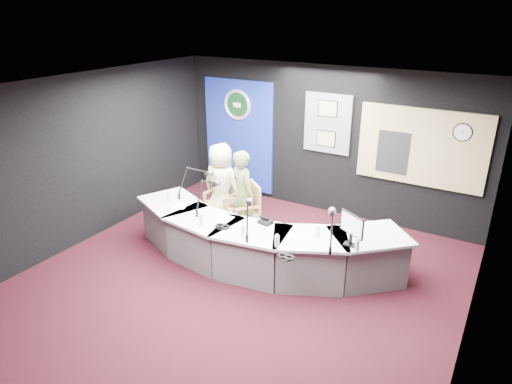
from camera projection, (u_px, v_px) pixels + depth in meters
The scene contains 33 objects.
ground at pixel (240, 281), 6.72m from camera, with size 6.00×6.00×0.00m, color black.
ceiling at pixel (237, 90), 5.65m from camera, with size 6.00×6.00×0.02m, color silver.
wall_back at pixel (324, 141), 8.57m from camera, with size 6.00×0.02×2.80m, color black.
wall_front at pixel (45, 312), 3.79m from camera, with size 6.00×0.02×2.80m, color black.
wall_left at pixel (87, 159), 7.60m from camera, with size 0.02×6.00×2.80m, color black.
wall_right at pixel (480, 249), 4.77m from camera, with size 0.02×6.00×2.80m, color black.
broadcast_desk at pixel (256, 243), 7.04m from camera, with size 4.50×1.90×0.75m, color silver, non-canonical shape.
backdrop_panel at pixel (239, 136), 9.50m from camera, with size 1.60×0.05×2.30m, color navy.
agency_seal at pixel (237, 105), 9.22m from camera, with size 0.63×0.63×0.07m, color silver.
seal_center at pixel (237, 105), 9.23m from camera, with size 0.48×0.48×0.01m, color #0E3316.
pinboard at pixel (327, 124), 8.39m from camera, with size 0.90×0.04×1.10m, color slate.
framed_photo_upper at pixel (328, 109), 8.26m from camera, with size 0.34×0.02×0.27m, color gray.
framed_photo_lower at pixel (326, 139), 8.48m from camera, with size 0.34×0.02×0.27m, color gray.
booth_window_frame at pixel (421, 148), 7.67m from camera, with size 2.12×0.06×1.32m, color tan.
booth_glow at pixel (421, 148), 7.66m from camera, with size 2.00×0.02×1.20m, color #D8BB88.
equipment_rack at pixel (393, 152), 7.92m from camera, with size 0.55×0.02×0.75m, color black.
wall_clock at pixel (463, 132), 7.23m from camera, with size 0.28×0.28×0.01m, color white.
armchair_left at pixel (222, 200), 8.27m from camera, with size 0.55×0.55×0.99m, color tan, non-canonical shape.
armchair_right at pixel (243, 214), 7.88m from camera, with size 0.48×0.48×0.86m, color tan, non-canonical shape.
draped_jacket at pixel (227, 189), 8.44m from camera, with size 0.50×0.10×0.70m, color #676257.
person_man at pixel (221, 185), 8.16m from camera, with size 0.76×0.49×1.55m, color beige.
person_woman at pixel (243, 195), 7.74m from camera, with size 0.57×0.38×1.57m, color olive.
computer_monitor at pixel (352, 224), 6.07m from camera, with size 0.48×0.03×0.32m, color black.
desk_phone at pixel (266, 222), 6.80m from camera, with size 0.19×0.15×0.05m, color black.
headphones_near at pixel (286, 257), 5.87m from camera, with size 0.21×0.21×0.03m, color black.
headphones_far at pixel (222, 226), 6.68m from camera, with size 0.21×0.21×0.03m, color black.
paper_stack at pixel (181, 206), 7.41m from camera, with size 0.19×0.27×0.00m, color white.
notepad at pixel (224, 219), 6.93m from camera, with size 0.21×0.29×0.00m, color white.
boom_mic_a at pixel (195, 179), 7.71m from camera, with size 0.38×0.68×0.60m, color black, non-canonical shape.
boom_mic_b at pixel (207, 192), 7.17m from camera, with size 0.16×0.74×0.60m, color black, non-canonical shape.
boom_mic_c at pixel (248, 213), 6.45m from camera, with size 0.41×0.67×0.60m, color black, non-canonical shape.
boom_mic_d at pixel (332, 223), 6.14m from camera, with size 0.34×0.70×0.60m, color black, non-canonical shape.
water_bottles at pixel (247, 222), 6.64m from camera, with size 3.26×0.61×0.18m, color silver, non-canonical shape.
Camera 1 is at (3.11, -4.80, 3.77)m, focal length 32.00 mm.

